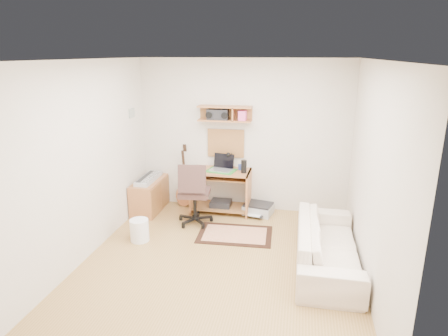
% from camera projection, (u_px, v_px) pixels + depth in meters
% --- Properties ---
extents(floor, '(3.60, 4.00, 0.01)m').
position_uv_depth(floor, '(220.00, 263.00, 5.18)').
color(floor, '#A98046').
rests_on(floor, ground).
extents(ceiling, '(3.60, 4.00, 0.01)m').
position_uv_depth(ceiling, '(219.00, 59.00, 4.44)').
color(ceiling, white).
rests_on(ceiling, ground).
extents(back_wall, '(3.60, 0.01, 2.60)m').
position_uv_depth(back_wall, '(243.00, 136.00, 6.70)').
color(back_wall, beige).
rests_on(back_wall, ground).
extents(left_wall, '(0.01, 4.00, 2.60)m').
position_uv_depth(left_wall, '(86.00, 161.00, 5.15)').
color(left_wall, beige).
rests_on(left_wall, ground).
extents(right_wall, '(0.01, 4.00, 2.60)m').
position_uv_depth(right_wall, '(373.00, 178.00, 4.48)').
color(right_wall, beige).
rests_on(right_wall, ground).
extents(wall_shelf, '(0.90, 0.25, 0.26)m').
position_uv_depth(wall_shelf, '(225.00, 114.00, 6.52)').
color(wall_shelf, '#AC6B3C').
rests_on(wall_shelf, back_wall).
extents(cork_board, '(0.64, 0.03, 0.49)m').
position_uv_depth(cork_board, '(226.00, 143.00, 6.77)').
color(cork_board, tan).
rests_on(cork_board, back_wall).
extents(wall_photo, '(0.02, 0.20, 0.15)m').
position_uv_depth(wall_photo, '(132.00, 113.00, 6.44)').
color(wall_photo, '#4C8CBF').
rests_on(wall_photo, left_wall).
extents(desk, '(1.00, 0.55, 0.75)m').
position_uv_depth(desk, '(221.00, 191.00, 6.76)').
color(desk, '#AC6B3C').
rests_on(desk, floor).
extents(laptop, '(0.42, 0.42, 0.28)m').
position_uv_depth(laptop, '(221.00, 163.00, 6.59)').
color(laptop, silver).
rests_on(laptop, desk).
extents(speaker, '(0.10, 0.10, 0.21)m').
position_uv_depth(speaker, '(244.00, 166.00, 6.50)').
color(speaker, black).
rests_on(speaker, desk).
extents(desk_lamp, '(0.10, 0.10, 0.29)m').
position_uv_depth(desk_lamp, '(232.00, 160.00, 6.71)').
color(desk_lamp, black).
rests_on(desk_lamp, desk).
extents(pencil_cup, '(0.07, 0.07, 0.10)m').
position_uv_depth(pencil_cup, '(240.00, 167.00, 6.67)').
color(pencil_cup, navy).
rests_on(pencil_cup, desk).
extents(boombox, '(0.36, 0.16, 0.18)m').
position_uv_depth(boombox, '(218.00, 115.00, 6.54)').
color(boombox, black).
rests_on(boombox, wall_shelf).
extents(rug, '(1.15, 0.79, 0.01)m').
position_uv_depth(rug, '(235.00, 234.00, 5.98)').
color(rug, beige).
rests_on(rug, floor).
extents(task_chair, '(0.59, 0.59, 1.06)m').
position_uv_depth(task_chair, '(195.00, 193.00, 6.25)').
color(task_chair, '#3A2622').
rests_on(task_chair, floor).
extents(cabinet, '(0.40, 0.90, 0.55)m').
position_uv_depth(cabinet, '(150.00, 195.00, 6.85)').
color(cabinet, '#AC6B3C').
rests_on(cabinet, floor).
extents(music_keyboard, '(0.24, 0.76, 0.07)m').
position_uv_depth(music_keyboard, '(149.00, 179.00, 6.77)').
color(music_keyboard, '#B2B5BA').
rests_on(music_keyboard, cabinet).
extents(guitar, '(0.31, 0.20, 1.13)m').
position_uv_depth(guitar, '(184.00, 176.00, 6.96)').
color(guitar, '#A15931').
rests_on(guitar, floor).
extents(waste_basket, '(0.35, 0.35, 0.33)m').
position_uv_depth(waste_basket, '(139.00, 230.00, 5.76)').
color(waste_basket, white).
rests_on(waste_basket, floor).
extents(printer, '(0.54, 0.46, 0.18)m').
position_uv_depth(printer, '(258.00, 209.00, 6.74)').
color(printer, '#A5A8AA').
rests_on(printer, floor).
extents(sofa, '(0.57, 1.96, 0.77)m').
position_uv_depth(sofa, '(328.00, 238.00, 5.04)').
color(sofa, beige).
rests_on(sofa, floor).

